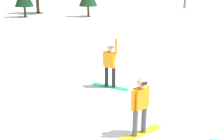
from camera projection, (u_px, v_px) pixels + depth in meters
snowboarder_foreground at (140, 106)px, 7.60m from camera, size 1.55×0.68×1.68m
snowboarder_midground at (110, 65)px, 10.96m from camera, size 1.28×1.37×2.00m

